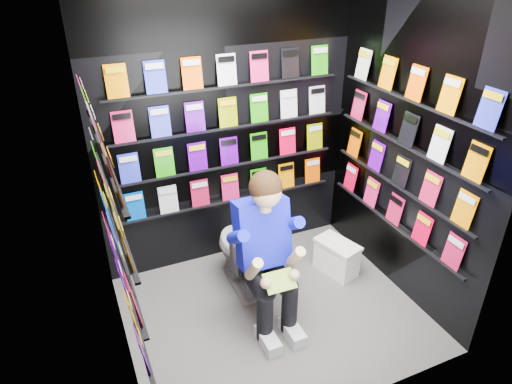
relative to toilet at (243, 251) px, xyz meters
name	(u,v)px	position (x,y,z in m)	size (l,w,h in m)	color
floor	(273,312)	(0.09, -0.45, -0.37)	(2.40, 2.40, 0.00)	#565654
wall_back	(227,132)	(0.09, 0.55, 0.93)	(2.40, 0.04, 2.60)	black
wall_front	(356,252)	(0.09, -1.45, 0.93)	(2.40, 0.04, 2.60)	black
wall_left	(105,212)	(-1.11, -0.45, 0.93)	(0.04, 2.00, 2.60)	black
wall_right	(408,151)	(1.29, -0.45, 0.93)	(0.04, 2.00, 2.60)	black
comics_back	(228,132)	(0.09, 0.52, 0.94)	(2.10, 0.06, 1.37)	#DD1C61
comics_left	(110,210)	(-1.08, -0.45, 0.94)	(0.06, 1.70, 1.37)	#DD1C61
comics_right	(405,151)	(1.26, -0.45, 0.94)	(0.06, 1.70, 1.37)	#DD1C61
toilet	(243,251)	(0.00, 0.00, 0.00)	(0.42, 0.75, 0.73)	white
longbox	(336,258)	(0.88, -0.19, -0.22)	(0.22, 0.40, 0.30)	white
longbox_lid	(338,244)	(0.88, -0.19, -0.05)	(0.24, 0.42, 0.03)	white
reader	(261,233)	(0.00, -0.38, 0.43)	(0.56, 0.82, 1.50)	#1012C5
held_comic	(280,281)	(0.00, -0.73, 0.21)	(0.24, 0.01, 0.16)	green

